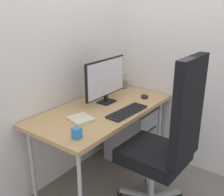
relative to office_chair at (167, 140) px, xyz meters
name	(u,v)px	position (x,y,z in m)	size (l,w,h in m)	color
ground_plane	(104,176)	(0.07, 0.68, -0.67)	(8.00, 8.00, 0.00)	slate
wall_back	(70,33)	(0.07, 1.06, 0.73)	(3.00, 0.04, 2.80)	white
wall_side_right	(166,31)	(0.80, 0.45, 0.73)	(0.04, 2.29, 2.80)	white
desk	(103,112)	(0.07, 0.68, 0.04)	(1.42, 0.70, 0.75)	tan
office_chair	(167,140)	(0.00, 0.00, 0.00)	(0.57, 0.59, 1.34)	black
filing_cabinet	(132,134)	(0.52, 0.65, -0.37)	(0.40, 0.48, 0.61)	#9EA0A5
monitor	(106,79)	(0.20, 0.75, 0.32)	(0.56, 0.13, 0.42)	black
keyboard	(127,112)	(0.10, 0.44, 0.09)	(0.44, 0.16, 0.02)	black
mouse	(145,96)	(0.52, 0.50, 0.10)	(0.06, 0.08, 0.04)	black
pen_holder	(123,84)	(0.67, 0.87, 0.13)	(0.09, 0.09, 0.17)	slate
notebook	(81,119)	(-0.26, 0.66, 0.09)	(0.17, 0.19, 0.02)	beige
desk_clamp_accessory	(77,133)	(-0.50, 0.47, 0.12)	(0.06, 0.06, 0.08)	#337FD8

